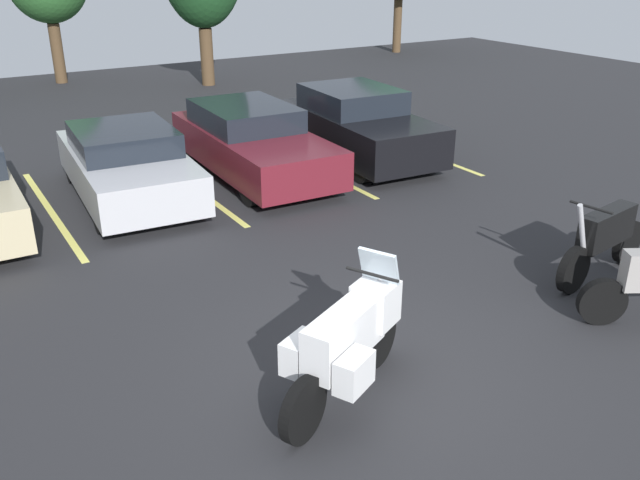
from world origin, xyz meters
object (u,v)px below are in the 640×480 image
object	(u,v)px
motorcycle_touring	(348,339)
car_silver	(127,164)
car_black	(359,125)
motorcycle_third	(604,239)
car_maroon	(252,142)

from	to	relation	value
motorcycle_touring	car_silver	distance (m)	7.32
car_silver	car_black	xyz separation A→B (m)	(5.19, -0.07, 0.08)
motorcycle_third	motorcycle_touring	bearing A→B (deg)	-174.31
motorcycle_touring	motorcycle_third	bearing A→B (deg)	5.69
car_silver	car_black	size ratio (longest dim) A/B	1.02
motorcycle_touring	motorcycle_third	world-z (taller)	motorcycle_touring
car_black	motorcycle_third	bearing A→B (deg)	-93.40
car_maroon	car_black	size ratio (longest dim) A/B	1.11
motorcycle_touring	car_black	world-z (taller)	car_black
motorcycle_touring	car_black	xyz separation A→B (m)	(5.07, 7.25, 0.07)
motorcycle_touring	car_maroon	bearing A→B (deg)	71.24
car_silver	car_black	world-z (taller)	car_black
motorcycle_third	car_maroon	distance (m)	7.28
motorcycle_third	car_black	distance (m)	6.80
car_silver	car_maroon	bearing A→B (deg)	2.25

